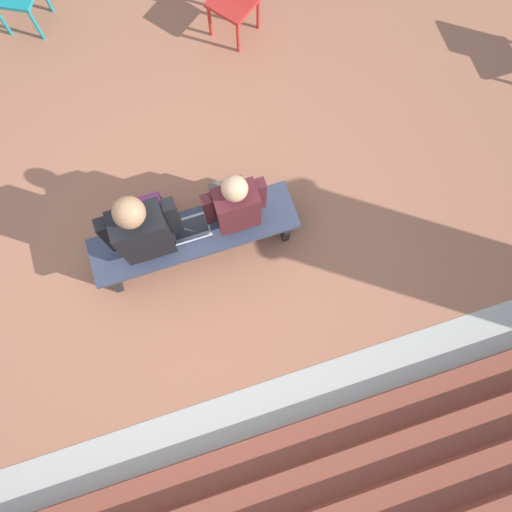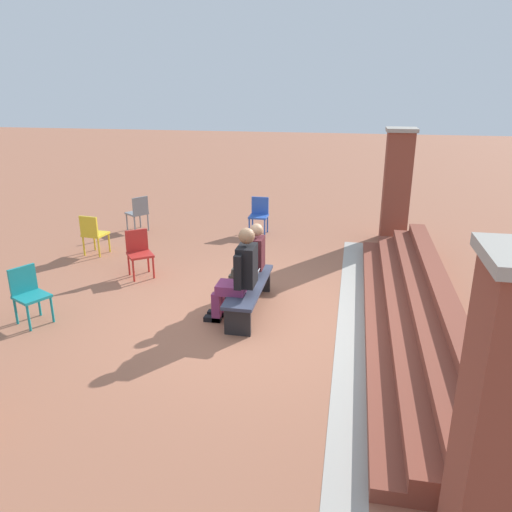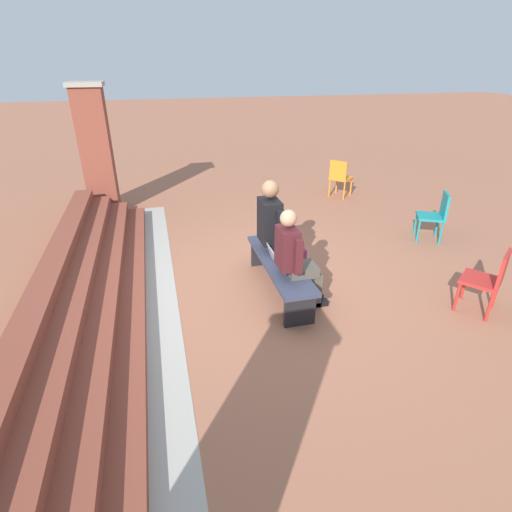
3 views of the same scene
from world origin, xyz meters
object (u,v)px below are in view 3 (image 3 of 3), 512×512
object	(u,v)px
person_student	(295,256)
person_adult	(278,229)
plastic_chair_by_pillar	(340,176)
plastic_chair_mid_courtyard	(489,278)
bench	(280,268)
plastic_chair_near_bench_left	(436,214)
laptop	(279,257)

from	to	relation	value
person_student	person_adult	bearing A→B (deg)	-0.63
person_student	plastic_chair_by_pillar	distance (m)	4.70
person_adult	plastic_chair_by_pillar	distance (m)	4.09
person_student	plastic_chair_mid_courtyard	size ratio (longest dim) A/B	1.54
bench	person_student	bearing A→B (deg)	-170.57
person_student	person_adult	xyz separation A→B (m)	(0.75, -0.01, 0.06)
plastic_chair_by_pillar	plastic_chair_mid_courtyard	bearing A→B (deg)	176.78
bench	person_student	xyz separation A→B (m)	(-0.39, -0.06, 0.34)
person_student	plastic_chair_near_bench_left	xyz separation A→B (m)	(1.37, -3.01, -0.22)
person_student	plastic_chair_near_bench_left	size ratio (longest dim) A/B	1.54
person_adult	plastic_chair_mid_courtyard	size ratio (longest dim) A/B	1.71
plastic_chair_by_pillar	plastic_chair_mid_courtyard	xyz separation A→B (m)	(-4.71, 0.26, 0.00)
plastic_chair_by_pillar	plastic_chair_mid_courtyard	distance (m)	4.71
bench	person_adult	distance (m)	0.54
plastic_chair_near_bench_left	plastic_chair_mid_courtyard	world-z (taller)	same
plastic_chair_by_pillar	plastic_chair_near_bench_left	xyz separation A→B (m)	(-2.63, -0.54, 0.00)
plastic_chair_near_bench_left	laptop	bearing A→B (deg)	107.40
plastic_chair_near_bench_left	plastic_chair_mid_courtyard	xyz separation A→B (m)	(-2.08, 0.80, 0.00)
bench	plastic_chair_near_bench_left	size ratio (longest dim) A/B	2.14
plastic_chair_near_bench_left	plastic_chair_mid_courtyard	size ratio (longest dim) A/B	1.00
person_adult	laptop	bearing A→B (deg)	166.26
bench	person_adult	world-z (taller)	person_adult
bench	plastic_chair_mid_courtyard	xyz separation A→B (m)	(-1.10, -2.27, 0.13)
person_student	plastic_chair_mid_courtyard	distance (m)	2.33
person_adult	plastic_chair_mid_courtyard	world-z (taller)	person_adult
plastic_chair_by_pillar	plastic_chair_near_bench_left	bearing A→B (deg)	-168.48
person_adult	plastic_chair_by_pillar	size ratio (longest dim) A/B	1.71
bench	plastic_chair_mid_courtyard	world-z (taller)	plastic_chair_mid_courtyard
person_student	plastic_chair_by_pillar	xyz separation A→B (m)	(3.99, -2.47, -0.22)
bench	laptop	bearing A→B (deg)	44.56
laptop	plastic_chair_near_bench_left	size ratio (longest dim) A/B	0.38
bench	plastic_chair_near_bench_left	xyz separation A→B (m)	(0.98, -3.07, 0.13)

